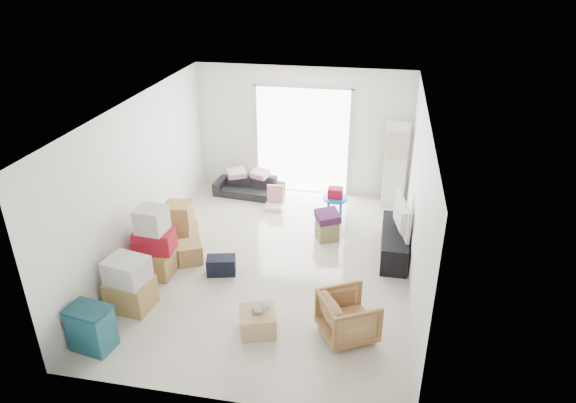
% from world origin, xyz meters
% --- Properties ---
extents(room_shell, '(4.98, 6.48, 3.18)m').
position_xyz_m(room_shell, '(0.00, 0.00, 1.35)').
color(room_shell, beige).
rests_on(room_shell, ground).
extents(sliding_door, '(2.10, 0.04, 2.33)m').
position_xyz_m(sliding_door, '(0.00, 2.98, 1.24)').
color(sliding_door, white).
rests_on(sliding_door, room_shell).
extents(ac_tower, '(0.45, 0.30, 1.75)m').
position_xyz_m(ac_tower, '(1.95, 2.65, 0.88)').
color(ac_tower, white).
rests_on(ac_tower, room_shell).
extents(tv_console, '(0.43, 1.45, 0.48)m').
position_xyz_m(tv_console, '(2.00, 0.65, 0.24)').
color(tv_console, black).
rests_on(tv_console, room_shell).
extents(television, '(0.74, 1.06, 0.13)m').
position_xyz_m(television, '(2.00, 0.65, 0.55)').
color(television, black).
rests_on(television, tv_console).
extents(sofa, '(1.50, 0.57, 0.57)m').
position_xyz_m(sofa, '(-1.07, 2.50, 0.29)').
color(sofa, '#242429').
rests_on(sofa, room_shell).
extents(pillow_left, '(0.47, 0.44, 0.12)m').
position_xyz_m(pillow_left, '(-1.32, 2.47, 0.63)').
color(pillow_left, '#BD8A9D').
rests_on(pillow_left, sofa).
extents(pillow_right, '(0.43, 0.39, 0.12)m').
position_xyz_m(pillow_right, '(-0.82, 2.53, 0.63)').
color(pillow_right, '#BD8A9D').
rests_on(pillow_right, sofa).
extents(armchair, '(0.90, 0.92, 0.72)m').
position_xyz_m(armchair, '(1.39, -1.59, 0.36)').
color(armchair, tan).
rests_on(armchair, room_shell).
extents(storage_bins, '(0.61, 0.47, 0.63)m').
position_xyz_m(storage_bins, '(-1.90, -2.45, 0.32)').
color(storage_bins, '#195363').
rests_on(storage_bins, room_shell).
extents(box_stack_a, '(0.67, 0.58, 0.82)m').
position_xyz_m(box_stack_a, '(-1.80, -1.55, 0.39)').
color(box_stack_a, olive).
rests_on(box_stack_a, room_shell).
extents(box_stack_b, '(0.65, 0.60, 1.17)m').
position_xyz_m(box_stack_b, '(-1.80, -0.62, 0.51)').
color(box_stack_b, olive).
rests_on(box_stack_b, room_shell).
extents(box_stack_c, '(0.54, 0.51, 0.78)m').
position_xyz_m(box_stack_c, '(-1.77, 0.33, 0.38)').
color(box_stack_c, olive).
rests_on(box_stack_c, room_shell).
extents(loose_box, '(0.55, 0.55, 0.34)m').
position_xyz_m(loose_box, '(-1.40, -0.21, 0.17)').
color(loose_box, olive).
rests_on(loose_box, room_shell).
extents(duffel_bag, '(0.52, 0.38, 0.30)m').
position_xyz_m(duffel_bag, '(-0.76, -0.46, 0.15)').
color(duffel_bag, black).
rests_on(duffel_bag, room_shell).
extents(ottoman, '(0.48, 0.48, 0.36)m').
position_xyz_m(ottoman, '(0.80, 0.98, 0.18)').
color(ottoman, olive).
rests_on(ottoman, room_shell).
extents(blanket, '(0.53, 0.53, 0.14)m').
position_xyz_m(blanket, '(0.80, 0.98, 0.43)').
color(blanket, '#4B2050').
rests_on(blanket, ottoman).
extents(kids_table, '(0.49, 0.49, 0.62)m').
position_xyz_m(kids_table, '(0.84, 1.88, 0.44)').
color(kids_table, blue).
rests_on(kids_table, room_shell).
extents(toy_walker, '(0.37, 0.33, 0.47)m').
position_xyz_m(toy_walker, '(-0.41, 2.02, 0.13)').
color(toy_walker, silver).
rests_on(toy_walker, room_shell).
extents(wood_crate, '(0.61, 0.61, 0.32)m').
position_xyz_m(wood_crate, '(0.16, -1.73, 0.16)').
color(wood_crate, tan).
rests_on(wood_crate, room_shell).
extents(plush_bunny, '(0.25, 0.15, 0.13)m').
position_xyz_m(plush_bunny, '(0.19, -1.72, 0.38)').
color(plush_bunny, '#B2ADA8').
rests_on(plush_bunny, wood_crate).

